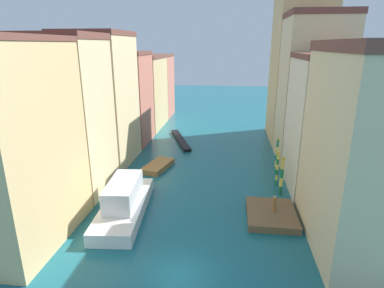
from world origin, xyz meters
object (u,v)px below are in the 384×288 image
mooring_pole_2 (277,156)px  motorboat_0 (158,166)px  mooring_pole_0 (282,176)px  waterfront_dock (271,214)px  person_on_dock (274,204)px  vaporetto_white (124,201)px  gondola_black (180,140)px  mooring_pole_1 (277,168)px

mooring_pole_2 → motorboat_0: bearing=-179.7°
mooring_pole_0 → mooring_pole_2: bearing=87.7°
waterfront_dock → mooring_pole_0: mooring_pole_0 is taller
person_on_dock → vaporetto_white: size_ratio=0.14×
gondola_black → mooring_pole_0: bearing=-52.9°
mooring_pole_0 → mooring_pole_1: (-0.13, 2.33, -0.11)m
mooring_pole_1 → mooring_pole_2: bearing=83.9°
mooring_pole_1 → gondola_black: bearing=130.9°
gondola_black → motorboat_0: bearing=-94.8°
gondola_black → motorboat_0: (-0.97, -11.65, 0.09)m
person_on_dock → waterfront_dock: bearing=-167.9°
mooring_pole_2 → motorboat_0: mooring_pole_2 is taller
waterfront_dock → gondola_black: waterfront_dock is taller
mooring_pole_2 → gondola_black: size_ratio=0.41×
mooring_pole_0 → gondola_black: mooring_pole_0 is taller
waterfront_dock → vaporetto_white: 13.16m
vaporetto_white → gondola_black: bearing=86.2°
waterfront_dock → vaporetto_white: vaporetto_white is taller
waterfront_dock → mooring_pole_2: size_ratio=1.20×
mooring_pole_1 → mooring_pole_2: size_ratio=0.88×
motorboat_0 → vaporetto_white: bearing=-92.7°
vaporetto_white → mooring_pole_0: bearing=20.8°
waterfront_dock → person_on_dock: person_on_dock is taller
mooring_pole_2 → gondola_black: mooring_pole_2 is taller
vaporetto_white → gondola_black: size_ratio=1.02×
person_on_dock → mooring_pole_2: (1.45, 10.21, 0.94)m
person_on_dock → mooring_pole_2: size_ratio=0.34×
person_on_dock → gondola_black: size_ratio=0.14×
mooring_pole_1 → vaporetto_white: bearing=-151.4°
vaporetto_white → mooring_pole_1: bearing=28.6°
mooring_pole_1 → mooring_pole_2: mooring_pole_2 is taller
waterfront_dock → vaporetto_white: size_ratio=0.49×
vaporetto_white → motorboat_0: vaporetto_white is taller
waterfront_dock → mooring_pole_0: bearing=73.2°
waterfront_dock → mooring_pole_1: 7.28m
waterfront_dock → mooring_pole_2: (1.63, 10.25, 1.94)m
mooring_pole_1 → vaporetto_white: size_ratio=0.36×
person_on_dock → mooring_pole_0: bearing=75.1°
waterfront_dock → vaporetto_white: (-13.11, -0.87, 0.87)m
waterfront_dock → mooring_pole_1: (1.27, 6.97, 1.69)m
mooring_pole_2 → vaporetto_white: bearing=-142.9°
mooring_pole_2 → gondola_black: 17.70m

